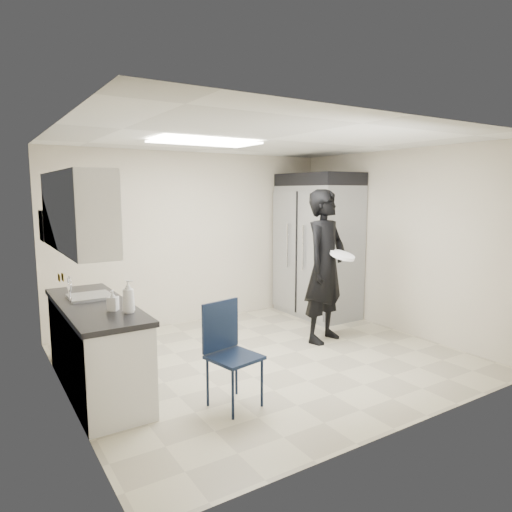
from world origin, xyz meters
TOP-DOWN VIEW (x-y plane):
  - floor at (0.00, 0.00)m, footprint 4.50×4.50m
  - ceiling at (0.00, 0.00)m, footprint 4.50×4.50m
  - back_wall at (0.00, 2.00)m, footprint 4.50×0.00m
  - left_wall at (-2.25, 0.00)m, footprint 0.00×4.00m
  - right_wall at (2.25, 0.00)m, footprint 0.00×4.00m
  - ceiling_panel at (-0.60, 0.40)m, footprint 1.20×0.60m
  - lower_counter at (-1.95, 0.20)m, footprint 0.60×1.90m
  - countertop at (-1.95, 0.20)m, footprint 0.64×1.95m
  - sink at (-1.93, 0.45)m, footprint 0.42×0.40m
  - faucet at (-2.13, 0.45)m, footprint 0.02×0.02m
  - upper_cabinets at (-2.08, 0.20)m, footprint 0.35×1.80m
  - towel_dispenser at (-2.14, 1.35)m, footprint 0.22×0.30m
  - notice_sticker_left at (-2.24, 0.10)m, footprint 0.00×0.12m
  - notice_sticker_right at (-2.24, 0.30)m, footprint 0.00×0.12m
  - commercial_fridge at (1.83, 1.27)m, footprint 0.80×1.35m
  - fridge_compressor at (1.83, 1.27)m, footprint 0.80×1.35m
  - folding_chair at (-0.94, -0.86)m, footprint 0.50×0.50m
  - man_tuxedo at (1.05, 0.17)m, footprint 0.87×0.71m
  - bucket_lid at (1.12, -0.06)m, footprint 0.41×0.41m
  - soap_bottle_a at (-1.76, -0.34)m, footprint 0.17×0.17m
  - soap_bottle_b at (-1.87, -0.19)m, footprint 0.12×0.12m

SIDE VIEW (x-z plane):
  - floor at x=0.00m, z-range 0.00..0.00m
  - lower_counter at x=-1.95m, z-range 0.00..0.86m
  - folding_chair at x=-0.94m, z-range 0.00..0.96m
  - sink at x=-1.93m, z-range 0.80..0.94m
  - countertop at x=-1.95m, z-range 0.86..0.91m
  - soap_bottle_b at x=-1.87m, z-range 0.91..1.11m
  - faucet at x=-2.13m, z-range 0.90..1.14m
  - man_tuxedo at x=1.05m, z-range 0.00..2.04m
  - commercial_fridge at x=1.83m, z-range 0.00..2.10m
  - soap_bottle_a at x=-1.76m, z-range 0.91..1.22m
  - notice_sticker_right at x=-2.24m, z-range 1.15..1.21m
  - bucket_lid at x=1.12m, z-range 1.17..1.21m
  - notice_sticker_left at x=-2.24m, z-range 1.19..1.25m
  - back_wall at x=0.00m, z-range -0.95..3.55m
  - left_wall at x=-2.25m, z-range -0.70..3.30m
  - right_wall at x=2.25m, z-range -0.70..3.30m
  - towel_dispenser at x=-2.14m, z-range 1.45..1.80m
  - upper_cabinets at x=-2.08m, z-range 1.45..2.20m
  - fridge_compressor at x=1.83m, z-range 2.10..2.30m
  - ceiling_panel at x=-0.60m, z-range 2.56..2.58m
  - ceiling at x=0.00m, z-range 2.60..2.60m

